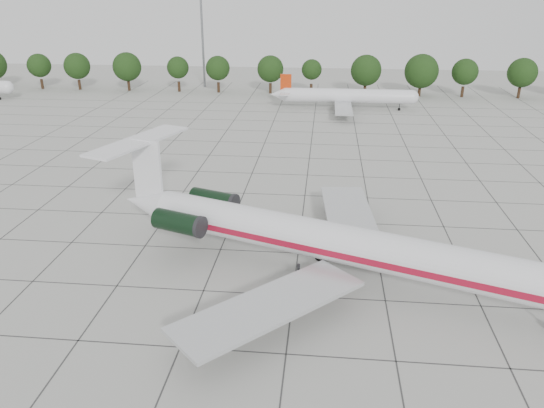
# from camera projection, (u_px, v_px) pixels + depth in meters

# --- Properties ---
(ground) EXTENTS (260.00, 260.00, 0.00)m
(ground) POSITION_uv_depth(u_px,v_px,m) (298.00, 253.00, 53.82)
(ground) COLOR #ADACA5
(ground) RESTS_ON ground
(apron_joints) EXTENTS (170.00, 170.00, 0.02)m
(apron_joints) POSITION_uv_depth(u_px,v_px,m) (305.00, 198.00, 67.60)
(apron_joints) COLOR #383838
(apron_joints) RESTS_ON ground
(main_airliner) EXTENTS (44.67, 33.92, 10.78)m
(main_airliner) POSITION_uv_depth(u_px,v_px,m) (318.00, 238.00, 48.37)
(main_airliner) COLOR silver
(main_airliner) RESTS_ON ground
(bg_airliner_c) EXTENTS (28.24, 27.20, 7.40)m
(bg_airliner_c) POSITION_uv_depth(u_px,v_px,m) (347.00, 96.00, 114.67)
(bg_airliner_c) COLOR silver
(bg_airliner_c) RESTS_ON ground
(tree_line) EXTENTS (249.86, 8.44, 10.22)m
(tree_line) POSITION_uv_depth(u_px,v_px,m) (270.00, 69.00, 130.73)
(tree_line) COLOR #332114
(tree_line) RESTS_ON ground
(floodlight_mast) EXTENTS (1.60, 1.60, 25.45)m
(floodlight_mast) POSITION_uv_depth(u_px,v_px,m) (202.00, 31.00, 135.69)
(floodlight_mast) COLOR slate
(floodlight_mast) RESTS_ON ground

